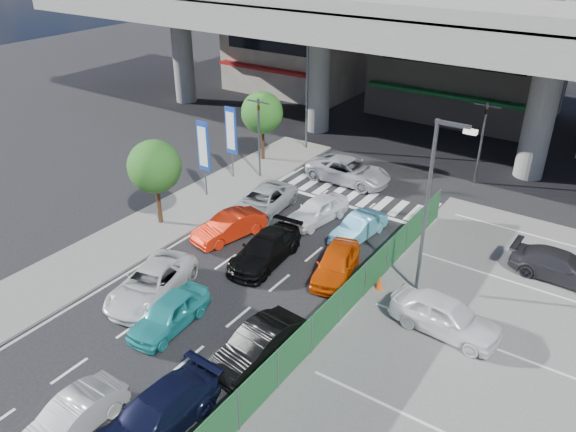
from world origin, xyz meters
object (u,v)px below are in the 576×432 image
Objects in this scene: street_lamp_right at (432,196)px; hatch_white_back_mid at (71,418)px; street_lamp_left at (309,84)px; wagon_silver_front_left at (262,202)px; taxi_orange_left at (229,226)px; parked_sedan_dgrey at (562,267)px; signboard_far at (231,133)px; minivan_navy_back at (156,415)px; parked_sedan_white at (445,316)px; taxi_orange_right at (336,263)px; traffic_light_right at (485,123)px; signboard_near at (203,149)px; traffic_light_left at (259,119)px; sedan_white_front_mid at (317,210)px; hatch_black_mid_right at (258,345)px; kei_truck_front_right at (359,227)px; tree_far at (262,113)px; tree_near at (154,167)px; sedan_black_mid at (265,249)px; crossing_wagon_silver at (349,171)px; sedan_white_mid_left at (151,283)px; traffic_cone at (379,282)px; taxi_teal_mid at (169,313)px.

hatch_white_back_mid is (-6.28, -13.67, -4.15)m from street_lamp_right.
street_lamp_right is 2.11× the size of hatch_white_back_mid.
wagon_silver_front_left is (3.13, -9.81, -4.08)m from street_lamp_left.
parked_sedan_dgrey is at bearing 33.52° from taxi_orange_left.
signboard_far is 1.16× the size of taxi_orange_left.
parked_sedan_white is at bearing 62.25° from minivan_navy_back.
traffic_light_right is at bearing 66.70° from taxi_orange_right.
street_lamp_left is 10.19m from signboard_near.
traffic_light_right is 14.25m from wagon_silver_front_left.
sedan_white_front_mid is at bearing -25.67° from traffic_light_left.
hatch_black_mid_right is 0.94× the size of parked_sedan_white.
taxi_orange_left is at bearing -35.50° from signboard_near.
sedan_white_front_mid reaches higher than taxi_orange_left.
traffic_light_right is 11.16m from kei_truck_front_right.
tree_far is 14.99m from taxi_orange_right.
tree_far is (-0.80, 10.50, 0.00)m from tree_near.
hatch_white_back_mid is 12.87m from taxi_orange_right.
minivan_navy_back is at bearing -77.55° from sedan_black_mid.
crossing_wagon_silver is (5.98, 6.67, -2.31)m from signboard_near.
parked_sedan_dgrey is (19.34, 2.49, -2.35)m from signboard_near.
hatch_white_back_mid is 0.76× the size of wagon_silver_front_left.
traffic_light_right is 14.05m from tree_far.
hatch_black_mid_right is (0.71, 4.53, 0.00)m from minivan_navy_back.
minivan_navy_back is (10.89, -20.58, -2.70)m from tree_far.
taxi_orange_right is at bearing -164.34° from street_lamp_right.
kei_truck_front_right is (-0.81, 3.79, -0.08)m from taxi_orange_right.
crossing_wagon_silver is at bearing 28.11° from traffic_light_left.
wagon_silver_front_left is at bearing -154.29° from sedan_white_front_mid.
traffic_light_right is at bearing 72.41° from taxi_orange_left.
taxi_orange_left is 16.06m from parked_sedan_dgrey.
hatch_white_back_mid is (8.69, -22.17, -2.76)m from tree_far.
sedan_white_mid_left is 10.11m from traffic_cone.
street_lamp_left reaches higher than signboard_far.
street_lamp_left is 1.68× the size of minivan_navy_back.
traffic_light_left is 10.53m from sedan_black_mid.
traffic_light_left reaches higher than taxi_teal_mid.
sedan_white_mid_left and wagon_silver_front_left have the same top height.
hatch_black_mid_right is 16.97m from crossing_wagon_silver.
hatch_black_mid_right is at bearing -47.75° from signboard_far.
tree_far is 18.35m from taxi_teal_mid.
wagon_silver_front_left is 3.23m from sedan_white_front_mid.
tree_near reaches higher than taxi_orange_left.
sedan_black_mid is 5.17m from wagon_silver_front_left.
street_lamp_right is 1.00× the size of street_lamp_left.
parked_sedan_white is at bearing -48.24° from street_lamp_right.
sedan_white_mid_left is at bearing -70.99° from tree_far.
sedan_black_mid is at bearing -2.41° from taxi_orange_left.
taxi_orange_left is at bearing 106.02° from taxi_teal_mid.
traffic_light_right is at bearing 87.60° from minivan_navy_back.
crossing_wagon_silver is at bearing 71.76° from sedan_white_mid_left.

